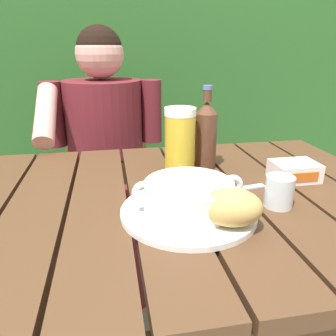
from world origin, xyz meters
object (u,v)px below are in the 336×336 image
object	(u,v)px
serving_plate	(188,211)
beer_glass	(180,142)
water_glass_small	(279,192)
beer_bottle	(206,134)
person_eating	(105,148)
chair_near_diner	(109,180)
soup_bowl	(189,195)
butter_tub	(294,171)
bread_roll	(232,207)
table_knife	(233,189)

from	to	relation	value
serving_plate	beer_glass	distance (m)	0.25
water_glass_small	beer_bottle	bearing A→B (deg)	108.32
person_eating	serving_plate	world-z (taller)	person_eating
chair_near_diner	soup_bowl	distance (m)	1.01
person_eating	serving_plate	distance (m)	0.76
chair_near_diner	soup_bowl	size ratio (longest dim) A/B	3.91
soup_bowl	water_glass_small	bearing A→B (deg)	-0.27
soup_bowl	butter_tub	distance (m)	0.35
person_eating	bread_roll	distance (m)	0.86
soup_bowl	table_knife	distance (m)	0.17
serving_plate	soup_bowl	distance (m)	0.04
soup_bowl	beer_bottle	bearing A→B (deg)	66.99
soup_bowl	table_knife	bearing A→B (deg)	34.67
beer_glass	person_eating	bearing A→B (deg)	112.78
beer_bottle	butter_tub	distance (m)	0.26
soup_bowl	water_glass_small	distance (m)	0.21
beer_glass	water_glass_small	bearing A→B (deg)	-53.54
beer_glass	table_knife	distance (m)	0.20
butter_tub	bread_roll	bearing A→B (deg)	-140.46
water_glass_small	chair_near_diner	bearing A→B (deg)	112.13
soup_bowl	table_knife	world-z (taller)	soup_bowl
beer_bottle	butter_tub	size ratio (longest dim) A/B	2.02
soup_bowl	butter_tub	xyz separation A→B (m)	(0.33, 0.14, -0.02)
bread_roll	beer_bottle	distance (m)	0.36
beer_glass	serving_plate	bearing A→B (deg)	-97.63
person_eating	chair_near_diner	bearing A→B (deg)	89.15
chair_near_diner	beer_glass	xyz separation A→B (m)	(0.21, -0.71, 0.38)
soup_bowl	butter_tub	world-z (taller)	soup_bowl
serving_plate	bread_roll	distance (m)	0.11
bread_roll	table_knife	world-z (taller)	bread_roll
person_eating	bread_roll	world-z (taller)	person_eating
person_eating	water_glass_small	size ratio (longest dim) A/B	16.56
person_eating	table_knife	distance (m)	0.72
person_eating	water_glass_small	distance (m)	0.84
bread_roll	butter_tub	distance (m)	0.34
chair_near_diner	beer_bottle	xyz separation A→B (m)	(0.29, -0.67, 0.39)
serving_plate	water_glass_small	xyz separation A→B (m)	(0.21, -0.00, 0.03)
soup_bowl	beer_glass	xyz separation A→B (m)	(0.03, 0.24, 0.05)
soup_bowl	table_knife	xyz separation A→B (m)	(0.14, 0.10, -0.04)
soup_bowl	beer_bottle	distance (m)	0.30
person_eating	water_glass_small	xyz separation A→B (m)	(0.39, -0.74, 0.10)
beer_glass	water_glass_small	size ratio (longest dim) A/B	2.62
serving_plate	soup_bowl	world-z (taller)	soup_bowl
serving_plate	table_knife	bearing A→B (deg)	34.67
chair_near_diner	bread_roll	world-z (taller)	chair_near_diner
serving_plate	table_knife	world-z (taller)	serving_plate
butter_tub	person_eating	bearing A→B (deg)	130.06
serving_plate	beer_glass	size ratio (longest dim) A/B	1.56
water_glass_small	soup_bowl	bearing A→B (deg)	179.73
chair_near_diner	beer_bottle	distance (m)	0.83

